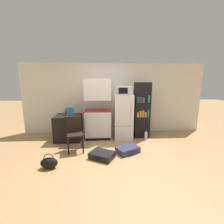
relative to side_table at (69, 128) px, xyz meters
The scene contains 16 objects.
ground_plane 1.83m from the side_table, 44.31° to the right, with size 24.00×24.00×0.00m, color tan.
wall_back 1.85m from the side_table, 27.04° to the left, with size 6.40×0.10×2.45m.
side_table is the anchor object (origin of this frame).
kitchen_hutch 1.06m from the side_table, ahead, with size 0.84×0.51×1.91m.
refrigerator 1.78m from the side_table, ahead, with size 0.58×0.61×1.43m.
microwave 2.10m from the side_table, ahead, with size 0.48×0.42×0.26m.
bookshelf 2.43m from the side_table, ahead, with size 0.49×0.38×1.81m.
bottle_wine_dark 0.53m from the side_table, 27.22° to the right, with size 0.07×0.07×0.28m.
bottle_milk_white 0.49m from the side_table, 40.40° to the left, with size 0.06×0.06×0.15m.
bottle_amber_beer 0.49m from the side_table, 142.66° to the left, with size 0.07×0.07×0.21m.
cereal_box 0.60m from the side_table, 60.20° to the right, with size 0.19×0.07×0.30m.
chair 0.84m from the side_table, 65.68° to the right, with size 0.48×0.48×0.91m.
suitcase_large_flat 2.03m from the side_table, 30.11° to the right, with size 0.67×0.59×0.15m.
suitcase_small_flat 1.68m from the side_table, 49.78° to the right, with size 0.68×0.61×0.15m.
handbag 1.66m from the side_table, 91.85° to the right, with size 0.36×0.20×0.33m.
water_bottle_front 2.47m from the side_table, ahead, with size 0.09×0.09×0.31m.
Camera 1 is at (-0.15, -3.37, 1.80)m, focal length 24.00 mm.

